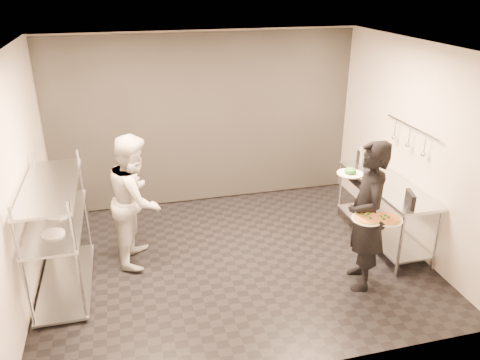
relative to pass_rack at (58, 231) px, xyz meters
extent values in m
cube|color=black|center=(2.15, 0.00, -0.77)|extent=(5.00, 4.00, 0.00)
cube|color=white|center=(2.15, 0.00, 2.03)|extent=(5.00, 4.00, 0.00)
cube|color=silver|center=(2.15, 2.00, 0.63)|extent=(5.00, 0.00, 2.80)
cube|color=silver|center=(2.15, -2.00, 0.63)|extent=(5.00, 0.00, 2.80)
cube|color=silver|center=(-0.35, 0.00, 0.63)|extent=(0.00, 4.00, 2.80)
cube|color=silver|center=(4.65, 0.00, 0.63)|extent=(0.00, 4.00, 2.80)
cube|color=silver|center=(2.15, 1.97, 0.63)|extent=(4.90, 0.04, 2.74)
cylinder|color=#B1B3B8|center=(-0.27, -0.77, -0.02)|extent=(0.04, 0.04, 1.50)
cylinder|color=#B1B3B8|center=(-0.27, 0.77, -0.02)|extent=(0.04, 0.04, 1.50)
cylinder|color=#B1B3B8|center=(0.27, -0.77, -0.02)|extent=(0.04, 0.04, 1.50)
cylinder|color=#B1B3B8|center=(0.27, 0.77, -0.02)|extent=(0.04, 0.04, 1.50)
cube|color=#ACB2B6|center=(0.00, 0.00, -0.72)|extent=(0.60, 1.60, 0.03)
cube|color=#ACB2B6|center=(0.00, 0.00, 0.13)|extent=(0.60, 1.60, 0.03)
cube|color=#ACB2B6|center=(0.00, 0.00, 0.58)|extent=(0.60, 1.60, 0.03)
cylinder|color=white|center=(0.00, -0.35, 0.16)|extent=(0.26, 0.26, 0.01)
cylinder|color=white|center=(0.00, 0.10, 0.16)|extent=(0.26, 0.26, 0.01)
cylinder|color=#B1B3B8|center=(4.07, -0.86, -0.32)|extent=(0.04, 0.04, 0.90)
cylinder|color=#B1B3B8|center=(4.07, 0.86, -0.32)|extent=(0.04, 0.04, 0.90)
cylinder|color=#B1B3B8|center=(4.59, -0.86, -0.32)|extent=(0.04, 0.04, 0.90)
cylinder|color=#B1B3B8|center=(4.59, 0.86, -0.32)|extent=(0.04, 0.04, 0.90)
cube|color=#ACB2B6|center=(4.33, 0.00, -0.59)|extent=(0.57, 1.71, 0.03)
cube|color=#ACB2B6|center=(4.33, 0.00, 0.13)|extent=(0.60, 1.80, 0.04)
cylinder|color=#B1B3B8|center=(4.59, 0.00, 0.93)|extent=(0.02, 1.20, 0.02)
cylinder|color=#B1B3B8|center=(4.57, -0.35, 0.80)|extent=(0.01, 0.01, 0.22)
sphere|color=#B1B3B8|center=(4.57, -0.35, 0.67)|extent=(0.07, 0.07, 0.07)
cylinder|color=#B1B3B8|center=(4.57, 0.00, 0.80)|extent=(0.01, 0.01, 0.22)
sphere|color=#B1B3B8|center=(4.57, 0.00, 0.67)|extent=(0.07, 0.07, 0.07)
cylinder|color=#B1B3B8|center=(4.57, 0.35, 0.80)|extent=(0.01, 0.01, 0.22)
sphere|color=#B1B3B8|center=(4.57, 0.35, 0.67)|extent=(0.07, 0.07, 0.07)
imported|color=black|center=(3.55, -0.85, 0.17)|extent=(0.61, 0.77, 1.87)
imported|color=silver|center=(0.94, 0.41, 0.11)|extent=(0.83, 0.97, 1.76)
cylinder|color=white|center=(3.44, -1.06, 0.26)|extent=(0.35, 0.35, 0.01)
cylinder|color=#BD9644|center=(3.44, -1.06, 0.27)|extent=(0.31, 0.31, 0.02)
cylinder|color=#BA4818|center=(3.44, -1.06, 0.28)|extent=(0.27, 0.27, 0.01)
sphere|color=#236116|center=(3.44, -1.06, 0.29)|extent=(0.04, 0.04, 0.04)
cylinder|color=white|center=(3.67, -1.11, 0.24)|extent=(0.34, 0.34, 0.01)
cylinder|color=#BD9644|center=(3.67, -1.11, 0.25)|extent=(0.30, 0.30, 0.02)
cylinder|color=#BA4818|center=(3.67, -1.11, 0.26)|extent=(0.27, 0.27, 0.01)
sphere|color=#236116|center=(3.67, -1.11, 0.27)|extent=(0.04, 0.04, 0.04)
cylinder|color=white|center=(3.43, -0.58, 0.62)|extent=(0.31, 0.31, 0.01)
ellipsoid|color=#1E6F1B|center=(3.43, -0.58, 0.65)|extent=(0.13, 0.13, 0.07)
cube|color=black|center=(4.21, -0.72, 0.25)|extent=(0.12, 0.27, 0.19)
cylinder|color=gray|center=(4.33, 0.80, 0.27)|extent=(0.07, 0.07, 0.24)
cylinder|color=gray|center=(4.43, 0.80, 0.26)|extent=(0.07, 0.07, 0.22)
cylinder|color=black|center=(4.30, 0.80, 0.25)|extent=(0.06, 0.06, 0.19)
camera|label=1|loc=(0.90, -5.21, 2.78)|focal=35.00mm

